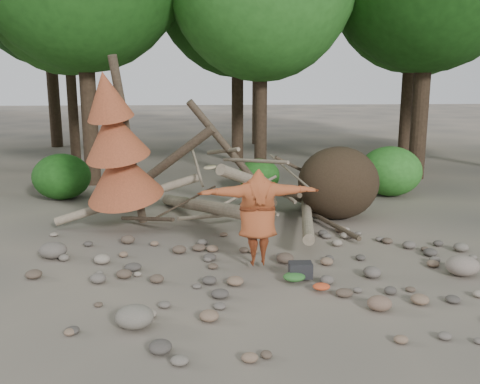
{
  "coord_description": "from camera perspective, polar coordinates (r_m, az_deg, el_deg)",
  "views": [
    {
      "loc": [
        -1.03,
        -9.65,
        3.87
      ],
      "look_at": [
        -0.26,
        1.5,
        1.4
      ],
      "focal_mm": 40.0,
      "sensor_mm": 36.0,
      "label": 1
    }
  ],
  "objects": [
    {
      "name": "deadfall_pile",
      "position": [
        14.52,
        8.28,
        0.73
      ],
      "size": [
        8.55,
        5.24,
        3.3
      ],
      "color": "#332619",
      "rests_on": "ground"
    },
    {
      "name": "boulder_front_right",
      "position": [
        9.42,
        14.66,
        -11.41
      ],
      "size": [
        0.42,
        0.37,
        0.25
      ],
      "primitive_type": "ellipsoid",
      "color": "brown",
      "rests_on": "ground"
    },
    {
      "name": "bush_mid",
      "position": [
        17.86,
        2.02,
        1.77
      ],
      "size": [
        1.4,
        1.4,
        1.12
      ],
      "primitive_type": "ellipsoid",
      "color": "#26691E",
      "rests_on": "ground"
    },
    {
      "name": "boulder_front_left",
      "position": [
        8.69,
        -11.18,
        -12.92
      ],
      "size": [
        0.6,
        0.54,
        0.36
      ],
      "primitive_type": "ellipsoid",
      "color": "#6D665B",
      "rests_on": "ground"
    },
    {
      "name": "cloth_green",
      "position": [
        10.28,
        5.8,
        -9.25
      ],
      "size": [
        0.42,
        0.35,
        0.16
      ],
      "primitive_type": "ellipsoid",
      "color": "#2B6127",
      "rests_on": "ground"
    },
    {
      "name": "ground",
      "position": [
        10.45,
        2.04,
        -9.28
      ],
      "size": [
        120.0,
        120.0,
        0.0
      ],
      "primitive_type": "plane",
      "color": "#514C44",
      "rests_on": "ground"
    },
    {
      "name": "bush_left",
      "position": [
        17.72,
        -18.49,
        1.57
      ],
      "size": [
        1.8,
        1.8,
        1.44
      ],
      "primitive_type": "ellipsoid",
      "color": "#1C5316",
      "rests_on": "ground"
    },
    {
      "name": "bush_right",
      "position": [
        17.98,
        15.74,
        2.16
      ],
      "size": [
        2.0,
        2.0,
        1.6
      ],
      "primitive_type": "ellipsoid",
      "color": "#307D27",
      "rests_on": "ground"
    },
    {
      "name": "boulder_mid_right",
      "position": [
        11.44,
        22.65,
        -7.27
      ],
      "size": [
        0.66,
        0.59,
        0.39
      ],
      "primitive_type": "ellipsoid",
      "color": "gray",
      "rests_on": "ground"
    },
    {
      "name": "frisbee_thrower",
      "position": [
        10.74,
        1.91,
        -2.69
      ],
      "size": [
        2.45,
        0.77,
        2.01
      ],
      "color": "#9C4523",
      "rests_on": "ground"
    },
    {
      "name": "backpack",
      "position": [
        10.42,
        6.46,
        -8.56
      ],
      "size": [
        0.44,
        0.3,
        0.29
      ],
      "primitive_type": "cube",
      "rotation": [
        0.0,
        0.0,
        -0.01
      ],
      "color": "black",
      "rests_on": "ground"
    },
    {
      "name": "boulder_mid_left",
      "position": [
        12.21,
        -19.31,
        -5.88
      ],
      "size": [
        0.59,
        0.53,
        0.35
      ],
      "primitive_type": "ellipsoid",
      "color": "#5E574F",
      "rests_on": "ground"
    },
    {
      "name": "cloth_orange",
      "position": [
        9.96,
        8.67,
        -10.21
      ],
      "size": [
        0.32,
        0.26,
        0.12
      ],
      "primitive_type": "ellipsoid",
      "color": "#BB4120",
      "rests_on": "ground"
    },
    {
      "name": "dead_conifer",
      "position": [
        13.31,
        -12.95,
        4.55
      ],
      "size": [
        2.06,
        2.16,
        4.35
      ],
      "color": "#4C3F30",
      "rests_on": "ground"
    }
  ]
}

